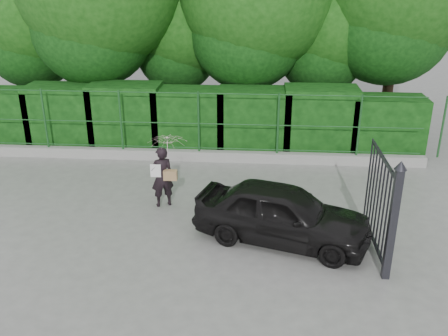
{
  "coord_description": "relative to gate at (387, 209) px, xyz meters",
  "views": [
    {
      "loc": [
        2.16,
        -9.29,
        5.49
      ],
      "look_at": [
        1.38,
        1.3,
        1.1
      ],
      "focal_mm": 40.0,
      "sensor_mm": 36.0,
      "label": 1
    }
  ],
  "objects": [
    {
      "name": "hedge",
      "position": [
        -4.6,
        6.22,
        -0.22
      ],
      "size": [
        14.2,
        1.2,
        2.05
      ],
      "color": "black",
      "rests_on": "ground"
    },
    {
      "name": "gate",
      "position": [
        0.0,
        0.0,
        0.0
      ],
      "size": [
        0.22,
        2.33,
        2.36
      ],
      "color": "#24242B",
      "rests_on": "ground"
    },
    {
      "name": "kerb",
      "position": [
        -4.6,
        5.22,
        -1.04
      ],
      "size": [
        14.0,
        0.25,
        0.3
      ],
      "primitive_type": "cube",
      "color": "#9E9E99",
      "rests_on": "ground"
    },
    {
      "name": "ground",
      "position": [
        -4.6,
        0.72,
        -1.19
      ],
      "size": [
        80.0,
        80.0,
        0.0
      ],
      "primitive_type": "plane",
      "color": "gray"
    },
    {
      "name": "car",
      "position": [
        -1.91,
        0.77,
        -0.56
      ],
      "size": [
        3.96,
        2.5,
        1.26
      ],
      "primitive_type": "imported",
      "rotation": [
        0.0,
        0.0,
        1.27
      ],
      "color": "black",
      "rests_on": "ground"
    },
    {
      "name": "fence",
      "position": [
        -4.38,
        5.22,
        0.01
      ],
      "size": [
        14.13,
        0.06,
        1.8
      ],
      "color": "#1D5022",
      "rests_on": "kerb"
    },
    {
      "name": "woman",
      "position": [
        -4.61,
        2.24,
        -0.01
      ],
      "size": [
        0.93,
        0.94,
        1.78
      ],
      "color": "black",
      "rests_on": "ground"
    }
  ]
}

